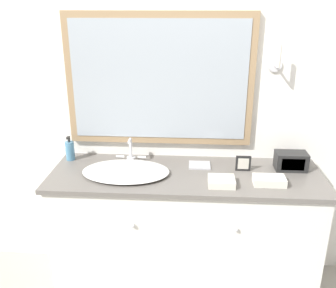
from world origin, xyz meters
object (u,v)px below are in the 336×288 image
object	(u,v)px
sink_basin	(126,171)
soap_bottle	(70,150)
picture_frame	(243,163)
appliance_box	(291,161)

from	to	relation	value
sink_basin	soap_bottle	world-z (taller)	soap_bottle
soap_bottle	picture_frame	world-z (taller)	soap_bottle
soap_bottle	picture_frame	bearing A→B (deg)	-5.14
soap_bottle	appliance_box	xyz separation A→B (m)	(1.49, -0.06, -0.01)
sink_basin	soap_bottle	bearing A→B (deg)	155.10
sink_basin	soap_bottle	distance (m)	0.47
appliance_box	picture_frame	world-z (taller)	appliance_box
sink_basin	soap_bottle	size ratio (longest dim) A/B	3.22
sink_basin	picture_frame	size ratio (longest dim) A/B	5.45
soap_bottle	sink_basin	bearing A→B (deg)	-24.90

